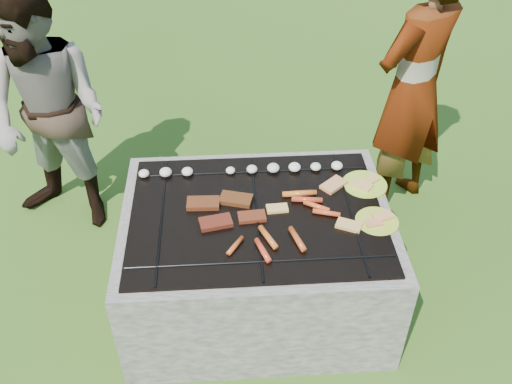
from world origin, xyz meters
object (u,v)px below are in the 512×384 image
(plate_far, at_px, (365,185))
(bystander, at_px, (49,116))
(fire_pit, at_px, (257,261))
(plate_near, at_px, (377,221))
(cook, at_px, (413,89))

(plate_far, relative_size, bystander, 0.18)
(fire_pit, distance_m, bystander, 1.40)
(plate_far, bearing_deg, plate_near, -89.56)
(fire_pit, relative_size, cook, 0.81)
(fire_pit, bearing_deg, cook, 39.81)
(plate_near, bearing_deg, fire_pit, 170.71)
(plate_far, height_order, cook, cook)
(fire_pit, height_order, cook, cook)
(fire_pit, relative_size, plate_far, 4.90)
(plate_near, bearing_deg, plate_far, 90.44)
(fire_pit, height_order, plate_near, plate_near)
(plate_far, bearing_deg, bystander, 161.81)
(cook, relative_size, bystander, 1.08)
(cook, distance_m, bystander, 2.05)
(fire_pit, relative_size, plate_near, 5.48)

